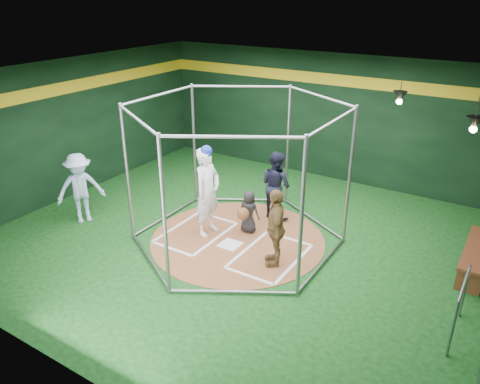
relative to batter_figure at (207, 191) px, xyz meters
The scene contains 14 objects.
room_shell 1.03m from the batter_figure, ahead, with size 10.10×9.10×3.53m.
clay_disc 1.25m from the batter_figure, ahead, with size 3.80×3.80×0.01m, color brown.
home_plate 1.25m from the batter_figure, 16.60° to the right, with size 0.43×0.43×0.01m, color white.
batter_box_left 1.05m from the batter_figure, 145.23° to the right, with size 1.17×1.77×0.01m.
batter_box_right 1.95m from the batter_figure, ahead, with size 1.17×1.77×0.01m.
batting_cage 0.86m from the batter_figure, ahead, with size 4.05×4.67×3.00m.
pendant_lamp_near 5.00m from the batter_figure, 51.67° to the left, with size 0.34×0.34×0.90m.
pendant_lamp_far 5.43m from the batter_figure, 23.87° to the left, with size 0.34×0.34×0.90m.
batter_figure is the anchor object (origin of this frame).
visitor_leopard 1.89m from the batter_figure, 10.16° to the right, with size 0.94×0.39×1.60m, color #9D7C43.
catcher_figure 1.03m from the batter_figure, 34.08° to the left, with size 0.51×0.57×0.98m.
umpire 1.75m from the batter_figure, 59.54° to the left, with size 0.79×0.62×1.64m, color black.
bystander_blue 3.04m from the batter_figure, 159.37° to the right, with size 1.08×0.62×1.67m, color #A6B9DC.
steel_railing 5.32m from the batter_figure, ahead, with size 0.05×1.15×1.00m.
Camera 1 is at (4.81, -7.56, 5.09)m, focal length 35.00 mm.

